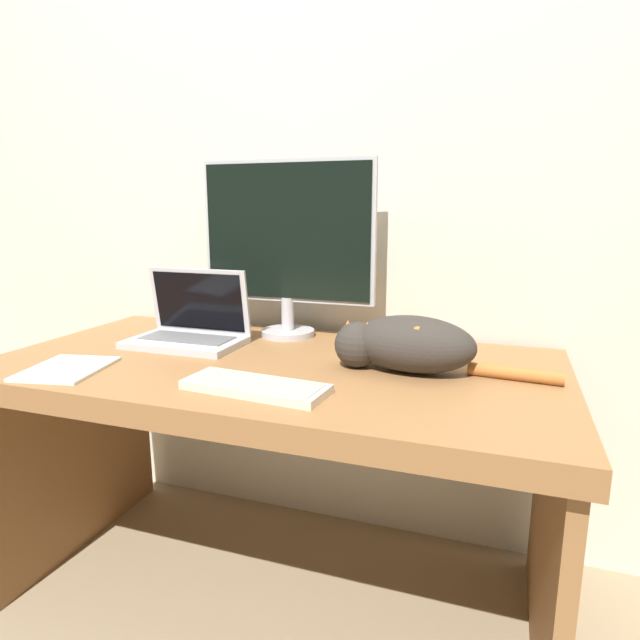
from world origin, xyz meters
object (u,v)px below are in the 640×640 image
at_px(external_keyboard, 255,386).
at_px(laptop, 190,329).
at_px(monitor, 287,241).
at_px(cat, 406,343).

bearing_deg(external_keyboard, laptop, 144.17).
bearing_deg(laptop, monitor, 38.77).
bearing_deg(cat, monitor, 154.72).
xyz_separation_m(monitor, laptop, (-0.24, -0.19, -0.26)).
relative_size(monitor, laptop, 1.68).
xyz_separation_m(monitor, cat, (0.43, -0.25, -0.23)).
bearing_deg(cat, laptop, -179.68).
bearing_deg(laptop, external_keyboard, -40.66).
distance_m(monitor, cat, 0.55).
bearing_deg(external_keyboard, monitor, 109.51).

